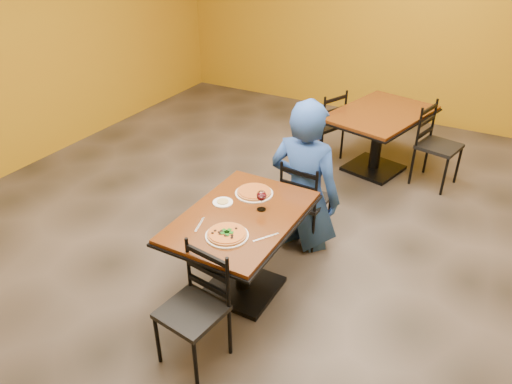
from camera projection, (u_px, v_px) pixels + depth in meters
The scene contains 18 objects.
floor at pixel (270, 257), 4.40m from camera, with size 7.00×8.00×0.01m, color black.
wall_back at pixel (404, 14), 6.66m from camera, with size 7.00×0.01×3.00m, color #A77B12.
table_main at pixel (242, 235), 3.74m from camera, with size 0.83×1.23×0.75m.
table_second at pixel (379, 127), 5.60m from camera, with size 1.18×1.50×0.75m.
chair_main_near at pixel (192, 312), 3.20m from camera, with size 0.39×0.39×0.86m, color black, non-canonical shape.
chair_main_far at pixel (306, 200), 4.46m from camera, with size 0.38×0.38×0.85m, color black, non-canonical shape.
chair_second_left at pixel (322, 125), 5.95m from camera, with size 0.41×0.41×0.90m, color black, non-canonical shape.
chair_second_right at pixel (439, 147), 5.36m from camera, with size 0.42×0.42×0.93m, color black, non-canonical shape.
diner at pixel (305, 175), 4.27m from camera, with size 0.68×0.45×1.42m, color #1A468F.
plate_main at pixel (227, 236), 3.40m from camera, with size 0.31×0.31×0.01m, color white.
pizza_main at pixel (227, 234), 3.39m from camera, with size 0.28×0.28×0.02m, color #98130B.
plate_far at pixel (254, 193), 3.91m from camera, with size 0.31×0.31×0.01m, color white.
pizza_far at pixel (254, 192), 3.90m from camera, with size 0.28×0.28×0.02m, color #B76823.
side_plate at pixel (223, 202), 3.79m from camera, with size 0.16×0.16×0.01m, color white.
dip at pixel (223, 201), 3.78m from camera, with size 0.09×0.09×0.01m, color tan.
wine_glass at pixel (261, 200), 3.66m from camera, with size 0.08×0.08×0.18m, color white, non-canonical shape.
fork at pixel (199, 224), 3.52m from camera, with size 0.01×0.19×0.00m, color silver.
knife at pixel (266, 237), 3.39m from camera, with size 0.01×0.21×0.00m, color silver.
Camera 1 is at (1.57, -3.12, 2.74)m, focal length 33.66 mm.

